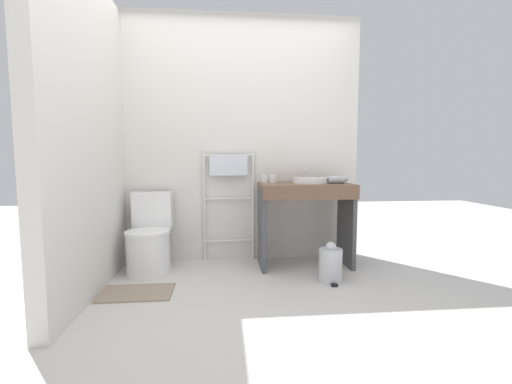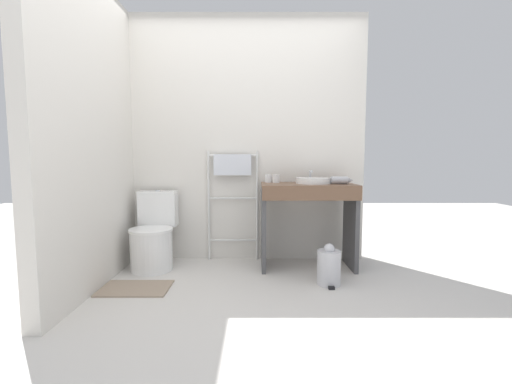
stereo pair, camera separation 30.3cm
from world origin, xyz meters
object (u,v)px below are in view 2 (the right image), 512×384
object	(u,v)px
sink_basin	(315,180)
cup_near_edge	(277,179)
toilet	(155,238)
hair_dryer	(341,180)
cup_near_wall	(270,178)
trash_bin	(330,267)
towel_radiator	(234,180)

from	to	relation	value
sink_basin	cup_near_edge	xyz separation A→B (m)	(-0.36, 0.12, 0.01)
cup_near_edge	sink_basin	bearing A→B (deg)	-18.59
toilet	hair_dryer	world-z (taller)	hair_dryer
cup_near_edge	cup_near_wall	bearing A→B (deg)	158.45
sink_basin	trash_bin	bearing A→B (deg)	-82.86
toilet	cup_near_wall	world-z (taller)	cup_near_wall
sink_basin	cup_near_wall	world-z (taller)	cup_near_wall
sink_basin	hair_dryer	xyz separation A→B (m)	(0.24, -0.06, 0.01)
toilet	sink_basin	size ratio (longest dim) A/B	2.21
sink_basin	trash_bin	xyz separation A→B (m)	(0.06, -0.49, -0.70)
cup_near_edge	trash_bin	bearing A→B (deg)	-55.53
towel_radiator	sink_basin	world-z (taller)	towel_radiator
toilet	cup_near_wall	distance (m)	1.28
towel_radiator	trash_bin	bearing A→B (deg)	-39.76
toilet	trash_bin	size ratio (longest dim) A/B	2.12
cup_near_wall	cup_near_edge	bearing A→B (deg)	-21.55
cup_near_wall	cup_near_edge	world-z (taller)	cup_near_wall
sink_basin	cup_near_edge	world-z (taller)	cup_near_edge
towel_radiator	cup_near_wall	distance (m)	0.38
cup_near_edge	hair_dryer	size ratio (longest dim) A/B	0.39
toilet	cup_near_edge	world-z (taller)	cup_near_edge
toilet	trash_bin	bearing A→B (deg)	-15.38
hair_dryer	trash_bin	bearing A→B (deg)	-113.32
sink_basin	cup_near_edge	distance (m)	0.38
towel_radiator	trash_bin	xyz separation A→B (m)	(0.86, -0.72, -0.69)
cup_near_wall	trash_bin	world-z (taller)	cup_near_wall
sink_basin	cup_near_wall	xyz separation A→B (m)	(-0.43, 0.15, 0.01)
toilet	sink_basin	distance (m)	1.66
hair_dryer	trash_bin	distance (m)	0.85
sink_basin	hair_dryer	bearing A→B (deg)	-14.64
sink_basin	towel_radiator	bearing A→B (deg)	164.06
sink_basin	cup_near_wall	distance (m)	0.46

